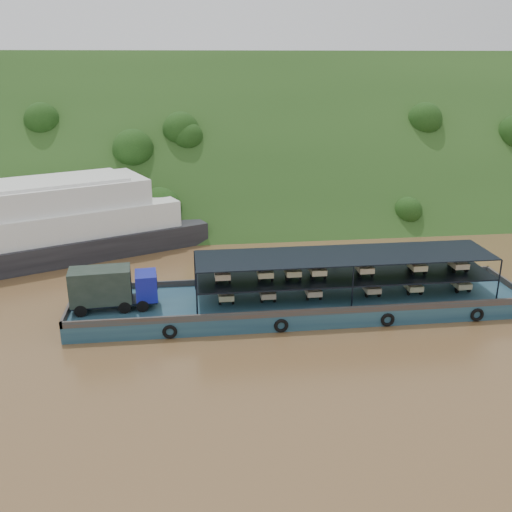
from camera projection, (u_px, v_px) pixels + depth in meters
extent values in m
plane|color=brown|center=(285.00, 304.00, 46.19)|extent=(160.00, 160.00, 0.00)
cube|color=#1E3B15|center=(241.00, 200.00, 79.92)|extent=(140.00, 39.60, 39.60)
cube|color=#143148|center=(299.00, 304.00, 44.80)|extent=(35.00, 7.00, 1.20)
cube|color=#592D19|center=(291.00, 278.00, 47.71)|extent=(35.00, 0.20, 0.50)
cube|color=#592D19|center=(308.00, 312.00, 41.34)|extent=(35.00, 0.20, 0.50)
cube|color=#592D19|center=(508.00, 284.00, 46.55)|extent=(0.20, 7.00, 0.50)
cube|color=#592D19|center=(70.00, 305.00, 42.50)|extent=(0.20, 7.00, 0.50)
torus|color=black|center=(170.00, 332.00, 40.33)|extent=(1.06, 0.26, 1.06)
torus|color=black|center=(281.00, 326.00, 41.26)|extent=(1.06, 0.26, 1.06)
torus|color=black|center=(388.00, 320.00, 42.19)|extent=(1.06, 0.26, 1.06)
torus|color=black|center=(477.00, 315.00, 43.00)|extent=(1.06, 0.26, 1.06)
cylinder|color=black|center=(81.00, 311.00, 41.07)|extent=(0.94, 0.39, 0.91)
cylinder|color=black|center=(83.00, 300.00, 42.85)|extent=(0.94, 0.39, 0.91)
cylinder|color=black|center=(125.00, 307.00, 41.65)|extent=(0.94, 0.39, 0.91)
cylinder|color=black|center=(125.00, 297.00, 43.43)|extent=(0.94, 0.39, 0.91)
cylinder|color=black|center=(143.00, 306.00, 41.89)|extent=(0.94, 0.39, 0.91)
cylinder|color=black|center=(142.00, 296.00, 43.67)|extent=(0.94, 0.39, 0.91)
cube|color=black|center=(115.00, 301.00, 42.36)|extent=(6.35, 2.47, 0.18)
cube|color=navy|center=(146.00, 286.00, 42.46)|extent=(1.71, 2.30, 2.01)
cube|color=black|center=(157.00, 280.00, 42.48)|extent=(0.19, 1.83, 0.82)
cube|color=black|center=(101.00, 285.00, 41.75)|extent=(4.54, 2.52, 2.56)
cube|color=black|center=(344.00, 275.00, 44.46)|extent=(23.00, 5.00, 0.12)
cube|color=black|center=(345.00, 255.00, 43.92)|extent=(23.00, 5.00, 0.08)
cylinder|color=black|center=(197.00, 295.00, 40.79)|extent=(0.12, 0.12, 3.30)
cylinder|color=black|center=(195.00, 270.00, 45.47)|extent=(0.12, 0.12, 3.30)
cylinder|color=black|center=(353.00, 287.00, 42.12)|extent=(0.12, 0.12, 3.30)
cylinder|color=black|center=(335.00, 264.00, 46.81)|extent=(0.12, 0.12, 3.30)
cylinder|color=black|center=(499.00, 280.00, 43.46)|extent=(0.12, 0.12, 3.30)
cylinder|color=black|center=(468.00, 259.00, 48.15)|extent=(0.12, 0.12, 3.30)
cylinder|color=black|center=(225.00, 292.00, 44.83)|extent=(0.12, 0.52, 0.52)
cylinder|color=black|center=(220.00, 302.00, 43.09)|extent=(0.14, 0.52, 0.52)
cylinder|color=black|center=(233.00, 301.00, 43.20)|extent=(0.14, 0.52, 0.52)
cube|color=#BEB986|center=(226.00, 295.00, 43.36)|extent=(1.15, 1.50, 0.44)
cube|color=red|center=(225.00, 287.00, 44.38)|extent=(0.55, 0.80, 0.80)
cube|color=red|center=(225.00, 282.00, 44.03)|extent=(0.50, 0.10, 0.10)
cylinder|color=black|center=(265.00, 290.00, 45.20)|extent=(0.12, 0.52, 0.52)
cylinder|color=black|center=(262.00, 300.00, 43.46)|extent=(0.14, 0.52, 0.52)
cylinder|color=black|center=(275.00, 299.00, 43.58)|extent=(0.14, 0.52, 0.52)
cube|color=tan|center=(267.00, 293.00, 43.73)|extent=(1.15, 1.50, 0.44)
cube|color=#BA0C12|center=(265.00, 286.00, 44.75)|extent=(0.55, 0.80, 0.80)
cube|color=#BA0C12|center=(266.00, 281.00, 44.40)|extent=(0.50, 0.10, 0.10)
cylinder|color=black|center=(309.00, 288.00, 45.62)|extent=(0.12, 0.52, 0.52)
cylinder|color=black|center=(308.00, 297.00, 43.88)|extent=(0.14, 0.52, 0.52)
cylinder|color=black|center=(320.00, 297.00, 43.99)|extent=(0.14, 0.52, 0.52)
cube|color=beige|center=(313.00, 291.00, 44.15)|extent=(1.15, 1.50, 0.44)
cube|color=#B3180B|center=(310.00, 283.00, 45.17)|extent=(0.55, 0.80, 0.80)
cube|color=#B3180B|center=(311.00, 279.00, 44.82)|extent=(0.50, 0.10, 0.10)
cylinder|color=black|center=(366.00, 285.00, 46.17)|extent=(0.12, 0.52, 0.52)
cylinder|color=black|center=(367.00, 294.00, 44.42)|extent=(0.14, 0.52, 0.52)
cylinder|color=black|center=(379.00, 294.00, 44.54)|extent=(0.14, 0.52, 0.52)
cube|color=#CBB78F|center=(372.00, 288.00, 44.70)|extent=(1.15, 1.50, 0.44)
cube|color=#BA0C16|center=(367.00, 281.00, 45.71)|extent=(0.55, 0.80, 0.80)
cube|color=#BA0C16|center=(369.00, 276.00, 45.36)|extent=(0.50, 0.10, 0.10)
cylinder|color=black|center=(406.00, 283.00, 46.56)|extent=(0.12, 0.52, 0.52)
cylinder|color=black|center=(409.00, 292.00, 44.82)|extent=(0.14, 0.52, 0.52)
cylinder|color=black|center=(421.00, 292.00, 44.93)|extent=(0.14, 0.52, 0.52)
cube|color=beige|center=(413.00, 286.00, 45.09)|extent=(1.15, 1.50, 0.44)
cube|color=#B8290C|center=(408.00, 279.00, 46.11)|extent=(0.55, 0.80, 0.80)
cube|color=#B8290C|center=(410.00, 274.00, 45.76)|extent=(0.50, 0.10, 0.10)
cylinder|color=black|center=(453.00, 281.00, 47.03)|extent=(0.12, 0.52, 0.52)
cylinder|color=black|center=(457.00, 290.00, 45.28)|extent=(0.14, 0.52, 0.52)
cylinder|color=black|center=(469.00, 289.00, 45.40)|extent=(0.14, 0.52, 0.52)
cube|color=beige|center=(461.00, 284.00, 45.56)|extent=(1.15, 1.50, 0.44)
cube|color=red|center=(455.00, 277.00, 46.58)|extent=(0.55, 0.80, 0.80)
cube|color=red|center=(457.00, 272.00, 46.22)|extent=(0.50, 0.10, 0.10)
cylinder|color=black|center=(221.00, 272.00, 44.24)|extent=(0.12, 0.52, 0.52)
cylinder|color=black|center=(216.00, 281.00, 42.49)|extent=(0.14, 0.52, 0.52)
cylinder|color=black|center=(229.00, 280.00, 42.61)|extent=(0.14, 0.52, 0.52)
cube|color=beige|center=(222.00, 274.00, 42.77)|extent=(1.15, 1.50, 0.44)
cube|color=#B30B13|center=(221.00, 267.00, 43.79)|extent=(0.55, 0.80, 0.80)
cube|color=#B30B13|center=(221.00, 262.00, 43.43)|extent=(0.50, 0.10, 0.10)
cylinder|color=black|center=(262.00, 270.00, 44.61)|extent=(0.12, 0.52, 0.52)
cylinder|color=black|center=(259.00, 279.00, 42.87)|extent=(0.14, 0.52, 0.52)
cylinder|color=black|center=(272.00, 278.00, 42.99)|extent=(0.14, 0.52, 0.52)
cube|color=#C2B989|center=(265.00, 273.00, 43.14)|extent=(1.15, 1.50, 0.44)
cube|color=#1A489E|center=(263.00, 265.00, 44.16)|extent=(0.55, 0.80, 0.80)
cube|color=#1A489E|center=(263.00, 260.00, 43.81)|extent=(0.50, 0.10, 0.10)
cylinder|color=black|center=(313.00, 268.00, 45.09)|extent=(0.12, 0.52, 0.52)
cylinder|color=black|center=(312.00, 276.00, 43.34)|extent=(0.14, 0.52, 0.52)
cylinder|color=black|center=(325.00, 276.00, 43.46)|extent=(0.14, 0.52, 0.52)
cube|color=beige|center=(318.00, 270.00, 43.62)|extent=(1.15, 1.50, 0.44)
cube|color=red|center=(314.00, 263.00, 44.64)|extent=(0.55, 0.80, 0.80)
cube|color=red|center=(315.00, 258.00, 44.28)|extent=(0.50, 0.10, 0.10)
cylinder|color=black|center=(359.00, 266.00, 45.52)|extent=(0.12, 0.52, 0.52)
cylinder|color=black|center=(359.00, 274.00, 43.78)|extent=(0.14, 0.52, 0.52)
cylinder|color=black|center=(372.00, 274.00, 43.89)|extent=(0.14, 0.52, 0.52)
cube|color=beige|center=(365.00, 268.00, 44.05)|extent=(1.15, 1.50, 0.44)
cube|color=beige|center=(360.00, 261.00, 45.07)|extent=(0.55, 0.80, 0.80)
cube|color=beige|center=(362.00, 256.00, 44.72)|extent=(0.50, 0.10, 0.10)
cylinder|color=black|center=(410.00, 264.00, 46.01)|extent=(0.12, 0.52, 0.52)
cylinder|color=black|center=(412.00, 272.00, 44.27)|extent=(0.14, 0.52, 0.52)
cylinder|color=black|center=(425.00, 271.00, 44.38)|extent=(0.14, 0.52, 0.52)
cube|color=beige|center=(417.00, 266.00, 44.54)|extent=(1.15, 1.50, 0.44)
cube|color=red|center=(412.00, 259.00, 45.56)|extent=(0.55, 0.80, 0.80)
cube|color=red|center=(413.00, 254.00, 45.21)|extent=(0.50, 0.10, 0.10)
cylinder|color=black|center=(450.00, 262.00, 46.41)|extent=(0.12, 0.52, 0.52)
cylinder|color=black|center=(454.00, 270.00, 44.66)|extent=(0.14, 0.52, 0.52)
cylinder|color=black|center=(466.00, 269.00, 44.78)|extent=(0.14, 0.52, 0.52)
cube|color=beige|center=(459.00, 264.00, 44.94)|extent=(1.15, 1.50, 0.44)
cube|color=beige|center=(452.00, 257.00, 45.96)|extent=(0.55, 0.80, 0.80)
cube|color=beige|center=(454.00, 252.00, 45.60)|extent=(0.50, 0.10, 0.10)
cylinder|color=black|center=(289.00, 269.00, 44.86)|extent=(0.12, 0.52, 0.52)
cylinder|color=black|center=(287.00, 277.00, 43.12)|extent=(0.14, 0.52, 0.52)
cylinder|color=black|center=(300.00, 277.00, 43.23)|extent=(0.14, 0.52, 0.52)
cube|color=#C2B989|center=(293.00, 271.00, 43.39)|extent=(1.15, 1.50, 0.44)
cube|color=#1A489E|center=(290.00, 264.00, 44.41)|extent=(0.55, 0.80, 0.80)
cube|color=#1A489E|center=(291.00, 259.00, 44.06)|extent=(0.50, 0.10, 0.10)
cube|color=black|center=(12.00, 250.00, 55.59)|extent=(38.44, 23.86, 2.27)
cube|color=white|center=(9.00, 226.00, 54.78)|extent=(32.86, 20.71, 2.65)
cube|color=white|center=(5.00, 200.00, 53.94)|extent=(27.29, 17.57, 2.46)
cube|color=white|center=(3.00, 186.00, 53.49)|extent=(23.44, 15.18, 0.28)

